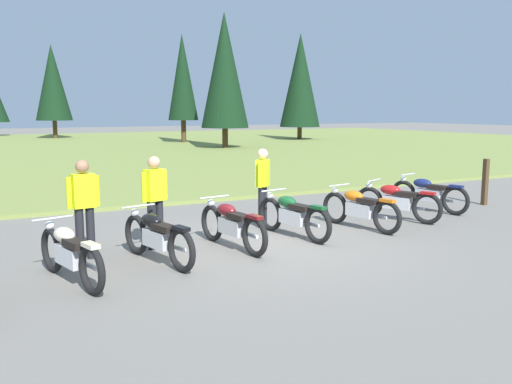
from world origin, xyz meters
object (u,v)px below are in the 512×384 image
Objects in this scene: motorcycle_black at (157,236)px; motorcycle_navy at (428,194)px; motorcycle_maroon at (232,224)px; motorcycle_orange at (360,208)px; rider_checking_bike at (155,197)px; motorcycle_british_green at (293,215)px; motorcycle_cream at (70,253)px; trail_marker_post at (485,182)px; rider_near_row_end at (263,183)px; motorcycle_red at (397,201)px; rider_with_back_turned at (84,203)px.

motorcycle_black and motorcycle_navy have the same top height.
motorcycle_orange is at bearing 4.58° from motorcycle_maroon.
motorcycle_navy is 7.07m from rider_checking_bike.
motorcycle_british_green is at bearing 10.54° from motorcycle_black.
motorcycle_cream is 0.99× the size of motorcycle_maroon.
motorcycle_orange is (5.96, 0.96, 0.00)m from motorcycle_cream.
trail_marker_post is (10.68, 1.75, 0.17)m from motorcycle_cream.
motorcycle_maroon is 1.25× the size of rider_near_row_end.
motorcycle_black is 1.50m from motorcycle_maroon.
motorcycle_red is at bearing -172.20° from trail_marker_post.
trail_marker_post reaches higher than motorcycle_navy.
motorcycle_navy is at bearing 10.38° from motorcycle_british_green.
rider_with_back_turned is at bearing -176.84° from trail_marker_post.
rider_checking_bike is 1.00× the size of rider_near_row_end.
rider_checking_bike is at bearing 38.22° from motorcycle_cream.
rider_with_back_turned is at bearing 176.87° from motorcycle_british_green.
motorcycle_maroon is (1.47, 0.28, 0.00)m from motorcycle_black.
motorcycle_red is 5.62m from rider_checking_bike.
rider_with_back_turned is (0.43, 1.19, 0.51)m from motorcycle_cream.
motorcycle_british_green is (2.91, 0.54, 0.00)m from motorcycle_black.
rider_near_row_end is (4.25, 2.06, 0.51)m from motorcycle_cream.
motorcycle_maroon is at bearing -169.68° from motorcycle_navy.
motorcycle_navy is (7.28, 1.34, 0.00)m from motorcycle_black.
motorcycle_maroon is 3.08m from motorcycle_orange.
rider_with_back_turned is at bearing -179.17° from motorcycle_red.
motorcycle_cream and motorcycle_maroon have the same top height.
motorcycle_maroon is 4.41m from motorcycle_red.
motorcycle_orange is at bearing -163.51° from motorcycle_navy.
motorcycle_british_green and motorcycle_red have the same top height.
motorcycle_navy is (5.81, 1.06, 0.00)m from motorcycle_maroon.
motorcycle_maroon and motorcycle_orange have the same top height.
motorcycle_black is at bearing -150.03° from rider_near_row_end.
rider_near_row_end is at bearing 12.86° from rider_with_back_turned.
motorcycle_navy is (4.38, 0.80, 0.00)m from motorcycle_british_green.
rider_near_row_end is (-3.02, 0.77, 0.51)m from motorcycle_red.
motorcycle_british_green and motorcycle_orange have the same top height.
motorcycle_red is (2.94, 0.31, 0.00)m from motorcycle_british_green.
motorcycle_black is 1.70× the size of trail_marker_post.
rider_with_back_turned is at bearing -173.84° from rider_checking_bike.
motorcycle_black is 1.04× the size of motorcycle_red.
motorcycle_british_green is at bearing 10.15° from motorcycle_maroon.
rider_checking_bike is 1.38× the size of trail_marker_post.
motorcycle_cream is at bearing -169.99° from motorcycle_red.
motorcycle_red is at bearing 13.90° from motorcycle_orange.
motorcycle_cream and motorcycle_red have the same top height.
motorcycle_orange is at bearing -170.49° from trail_marker_post.
trail_marker_post reaches higher than motorcycle_orange.
motorcycle_maroon is at bearing -169.85° from motorcycle_british_green.
motorcycle_maroon is 7.86m from trail_marker_post.
rider_checking_bike reaches higher than motorcycle_black.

